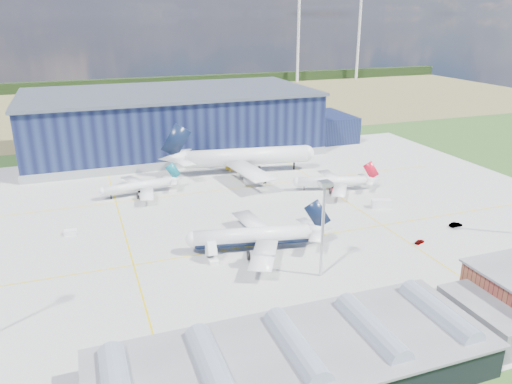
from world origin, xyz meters
name	(u,v)px	position (x,y,z in m)	size (l,w,h in m)	color
ground	(239,232)	(0.00, 0.00, 0.00)	(600.00, 600.00, 0.00)	#284B1C
apron	(228,218)	(0.00, 10.00, 0.03)	(220.00, 160.00, 0.08)	#A6A6A1
farmland	(136,104)	(0.00, 220.00, 0.00)	(600.00, 220.00, 0.01)	olive
treeline	(123,84)	(0.00, 300.00, 4.00)	(600.00, 8.00, 8.00)	black
hangar	(177,123)	(2.81, 94.80, 11.62)	(145.00, 62.00, 26.10)	#0F1433
glass_concourse	(315,357)	(-6.45, -60.00, 3.69)	(78.00, 23.00, 8.60)	black
light_mast_center	(323,214)	(10.00, -30.00, 15.43)	(2.60, 2.60, 23.00)	silver
airliner_navy	(253,228)	(-0.23, -12.00, 6.24)	(38.24, 37.41, 12.47)	white
airliner_red	(332,176)	(40.71, 22.00, 4.93)	(30.22, 29.56, 9.85)	white
airliner_widebody	(247,148)	(20.02, 51.11, 9.69)	(59.43, 58.14, 19.38)	white
airliner_regional	(137,182)	(-22.26, 40.00, 4.67)	(28.62, 28.00, 9.33)	white
gse_tug_a	(251,333)	(-12.68, -46.00, 0.67)	(1.98, 3.24, 1.35)	yellow
gse_van_a	(381,204)	(47.45, 2.08, 1.31)	(2.63, 6.02, 2.63)	white
gse_tug_c	(230,168)	(15.06, 56.73, 0.71)	(2.02, 3.23, 1.41)	yellow
gse_cart_b	(70,232)	(-43.97, 13.83, 0.69)	(2.13, 3.19, 1.38)	white
airstair	(211,253)	(-11.59, -13.27, 1.71)	(2.14, 5.36, 3.43)	white
car_a	(420,242)	(42.37, -23.56, 0.54)	(1.27, 3.14, 1.07)	#99999E
car_b	(456,225)	(58.96, -17.95, 0.64)	(1.36, 3.90, 1.28)	#99999E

